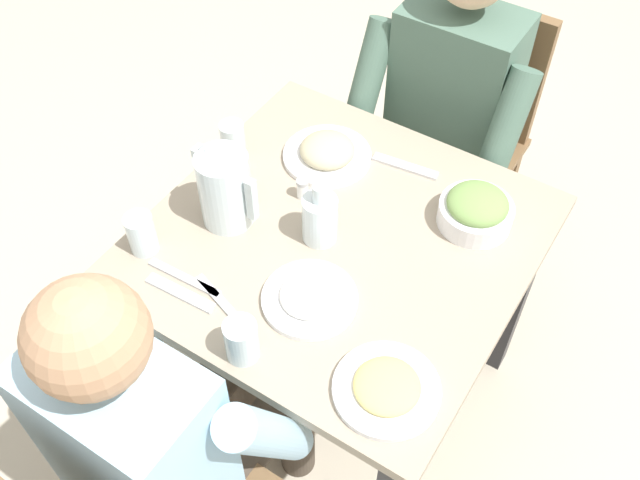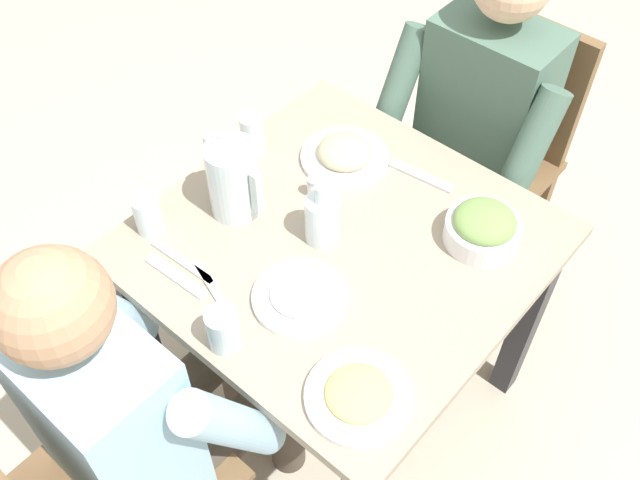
{
  "view_description": "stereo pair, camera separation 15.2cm",
  "coord_description": "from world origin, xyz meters",
  "views": [
    {
      "loc": [
        0.54,
        -0.92,
        1.97
      ],
      "look_at": [
        -0.02,
        -0.05,
        0.76
      ],
      "focal_mm": 40.25,
      "sensor_mm": 36.0,
      "label": 1
    },
    {
      "loc": [
        0.66,
        -0.83,
        1.97
      ],
      "look_at": [
        -0.02,
        -0.05,
        0.76
      ],
      "focal_mm": 40.25,
      "sensor_mm": 36.0,
      "label": 2
    }
  ],
  "objects": [
    {
      "name": "fork_far",
      "position": [
        -0.2,
        -0.32,
        0.73
      ],
      "size": [
        0.17,
        0.03,
        0.01
      ],
      "primitive_type": "cube",
      "rotation": [
        0.0,
        0.0,
        0.05
      ],
      "color": "silver",
      "rests_on": "dining_table"
    },
    {
      "name": "oil_carafe",
      "position": [
        -0.04,
        -0.02,
        0.78
      ],
      "size": [
        0.08,
        0.08,
        0.16
      ],
      "color": "silver",
      "rests_on": "dining_table"
    },
    {
      "name": "ground_plane",
      "position": [
        0.0,
        0.0,
        0.0
      ],
      "size": [
        8.0,
        8.0,
        0.0
      ],
      "primitive_type": "plane",
      "color": "#B7AD99"
    },
    {
      "name": "chair_far",
      "position": [
        -0.01,
        0.74,
        0.5
      ],
      "size": [
        0.4,
        0.4,
        0.88
      ],
      "color": "brown",
      "rests_on": "ground_plane"
    },
    {
      "name": "water_glass_far_right",
      "position": [
        -0.35,
        -0.26,
        0.77
      ],
      "size": [
        0.06,
        0.06,
        0.1
      ],
      "primitive_type": "cylinder",
      "color": "silver",
      "rests_on": "dining_table"
    },
    {
      "name": "plate_yoghurt",
      "position": [
        0.04,
        -0.19,
        0.74
      ],
      "size": [
        0.21,
        0.21,
        0.04
      ],
      "color": "white",
      "rests_on": "dining_table"
    },
    {
      "name": "water_glass_near_left",
      "position": [
        -0.0,
        -0.37,
        0.77
      ],
      "size": [
        0.07,
        0.07,
        0.1
      ],
      "primitive_type": "cylinder",
      "color": "silver",
      "rests_on": "dining_table"
    },
    {
      "name": "diner_near",
      "position": [
        -0.05,
        -0.54,
        0.65
      ],
      "size": [
        0.48,
        0.53,
        1.18
      ],
      "color": "#9EC6E0",
      "rests_on": "ground_plane"
    },
    {
      "name": "water_pitcher",
      "position": [
        -0.25,
        -0.09,
        0.82
      ],
      "size": [
        0.16,
        0.12,
        0.19
      ],
      "color": "silver",
      "rests_on": "dining_table"
    },
    {
      "name": "fork_near",
      "position": [
        0.02,
        0.28,
        0.73
      ],
      "size": [
        0.17,
        0.05,
        0.01
      ],
      "primitive_type": "cube",
      "rotation": [
        0.0,
        0.0,
        0.12
      ],
      "color": "silver",
      "rests_on": "dining_table"
    },
    {
      "name": "salad_bowl",
      "position": [
        0.24,
        0.21,
        0.76
      ],
      "size": [
        0.17,
        0.17,
        0.09
      ],
      "color": "white",
      "rests_on": "dining_table"
    },
    {
      "name": "plate_beans",
      "position": [
        -0.16,
        0.21,
        0.74
      ],
      "size": [
        0.22,
        0.22,
        0.06
      ],
      "color": "white",
      "rests_on": "dining_table"
    },
    {
      "name": "plate_fries",
      "position": [
        0.28,
        -0.28,
        0.74
      ],
      "size": [
        0.21,
        0.21,
        0.04
      ],
      "color": "white",
      "rests_on": "dining_table"
    },
    {
      "name": "knife_near",
      "position": [
        -0.11,
        -0.29,
        0.73
      ],
      "size": [
        0.18,
        0.07,
        0.01
      ],
      "primitive_type": "cube",
      "rotation": [
        0.0,
        0.0,
        -0.31
      ],
      "color": "silver",
      "rests_on": "dining_table"
    },
    {
      "name": "knife_far",
      "position": [
        -0.22,
        -0.28,
        0.73
      ],
      "size": [
        0.19,
        0.03,
        0.01
      ],
      "primitive_type": "cube",
      "rotation": [
        0.0,
        0.0,
        0.05
      ],
      "color": "silver",
      "rests_on": "dining_table"
    },
    {
      "name": "dining_table",
      "position": [
        0.0,
        0.0,
        0.59
      ],
      "size": [
        0.84,
        0.84,
        0.72
      ],
      "color": "gray",
      "rests_on": "ground_plane"
    },
    {
      "name": "water_glass_by_pitcher",
      "position": [
        -0.36,
        0.08,
        0.78
      ],
      "size": [
        0.06,
        0.06,
        0.11
      ],
      "primitive_type": "cylinder",
      "color": "silver",
      "rests_on": "dining_table"
    },
    {
      "name": "diner_far",
      "position": [
        -0.01,
        0.54,
        0.65
      ],
      "size": [
        0.48,
        0.53,
        1.18
      ],
      "color": "#4C6B5B",
      "rests_on": "ground_plane"
    },
    {
      "name": "salt_shaker",
      "position": [
        -0.14,
        0.06,
        0.75
      ],
      "size": [
        0.03,
        0.03,
        0.05
      ],
      "color": "white",
      "rests_on": "dining_table"
    }
  ]
}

